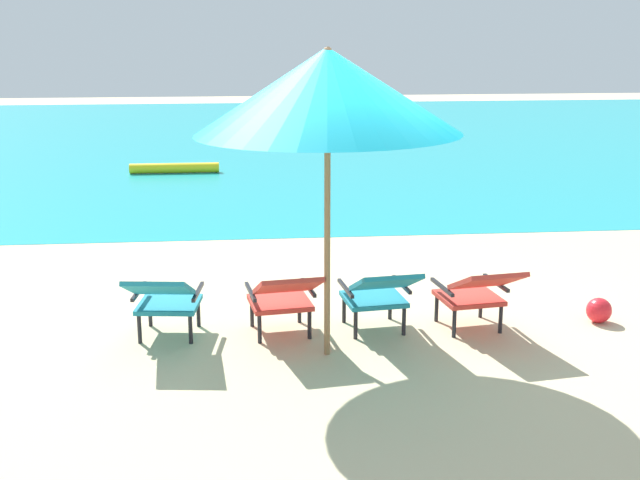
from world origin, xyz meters
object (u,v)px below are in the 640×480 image
(beach_umbrella_center, at_px, (328,91))
(lounge_chair_far_left, at_px, (164,297))
(beach_ball, at_px, (599,310))
(swim_buoy, at_px, (174,168))
(lounge_chair_far_right, at_px, (477,290))
(lounge_chair_near_right, at_px, (379,292))
(lounge_chair_near_left, at_px, (284,295))

(beach_umbrella_center, bearing_deg, lounge_chair_far_left, 163.42)
(beach_umbrella_center, relative_size, beach_ball, 12.21)
(swim_buoy, height_order, lounge_chair_far_right, lounge_chair_far_right)
(beach_umbrella_center, distance_m, beach_ball, 3.33)
(swim_buoy, distance_m, lounge_chair_far_left, 8.34)
(lounge_chair_near_right, distance_m, lounge_chair_far_right, 0.86)
(lounge_chair_far_right, xyz_separation_m, beach_ball, (1.21, 0.18, -0.29))
(lounge_chair_near_right, bearing_deg, lounge_chair_far_left, 179.17)
(swim_buoy, bearing_deg, lounge_chair_far_right, -68.99)
(lounge_chair_far_left, bearing_deg, swim_buoy, 93.47)
(lounge_chair_near_left, bearing_deg, lounge_chair_near_right, 0.87)
(lounge_chair_near_left, bearing_deg, beach_ball, 2.92)
(lounge_chair_far_left, relative_size, lounge_chair_far_right, 0.99)
(swim_buoy, height_order, lounge_chair_near_left, lounge_chair_near_left)
(lounge_chair_near_right, height_order, beach_umbrella_center, beach_umbrella_center)
(lounge_chair_near_left, height_order, lounge_chair_near_right, same)
(swim_buoy, relative_size, beach_ball, 6.89)
(lounge_chair_near_left, distance_m, beach_ball, 2.92)
(lounge_chair_far_left, relative_size, beach_umbrella_center, 0.33)
(lounge_chair_near_right, height_order, lounge_chair_far_right, same)
(beach_ball, bearing_deg, lounge_chair_far_left, -178.41)
(beach_ball, bearing_deg, lounge_chair_near_left, -177.08)
(lounge_chair_near_right, height_order, beach_ball, lounge_chair_near_right)
(lounge_chair_far_right, distance_m, beach_ball, 1.25)
(lounge_chair_near_right, bearing_deg, beach_umbrella_center, -142.84)
(lounge_chair_near_left, height_order, beach_ball, lounge_chair_near_left)
(lounge_chair_far_left, height_order, beach_umbrella_center, beach_umbrella_center)
(beach_umbrella_center, bearing_deg, swim_buoy, 102.04)
(lounge_chair_near_left, relative_size, lounge_chair_near_right, 1.01)
(lounge_chair_far_left, relative_size, lounge_chair_near_right, 1.00)
(lounge_chair_near_right, xyz_separation_m, beach_umbrella_center, (-0.50, -0.38, 1.76))
(lounge_chair_near_left, xyz_separation_m, beach_ball, (2.91, 0.15, -0.29))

